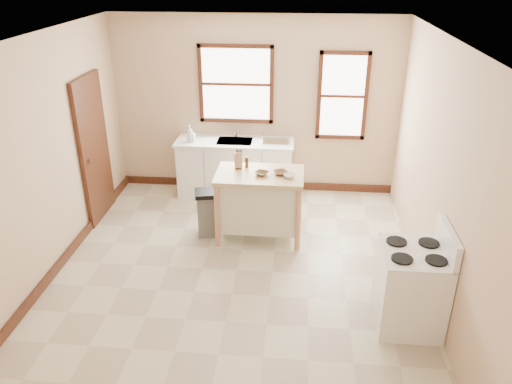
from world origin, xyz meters
TOP-DOWN VIEW (x-y plane):
  - floor at (0.00, 0.00)m, footprint 5.00×5.00m
  - ceiling at (0.00, 0.00)m, footprint 5.00×5.00m
  - wall_back at (0.00, 2.50)m, footprint 4.50×0.04m
  - wall_left at (-2.25, 0.00)m, footprint 0.04×5.00m
  - wall_right at (2.25, 0.00)m, footprint 0.04×5.00m
  - window_main at (-0.30, 2.48)m, footprint 1.17×0.06m
  - window_side at (1.35, 2.48)m, footprint 0.77×0.06m
  - door_left at (-2.21, 1.30)m, footprint 0.06×0.90m
  - baseboard_back at (0.00, 2.47)m, footprint 4.50×0.04m
  - baseboard_left at (-2.22, 0.00)m, footprint 0.04×5.00m
  - sink_counter at (-0.30, 2.20)m, footprint 1.86×0.62m
  - faucet at (-0.30, 2.38)m, footprint 0.03×0.03m
  - soap_bottle_a at (-0.99, 2.11)m, footprint 0.10×0.10m
  - soap_bottle_b at (-0.96, 2.13)m, footprint 0.10×0.10m
  - dish_rack at (0.36, 2.21)m, footprint 0.53×0.48m
  - kitchen_island at (0.21, 0.88)m, footprint 1.17×0.75m
  - knife_block at (-0.10, 1.05)m, footprint 0.12×0.12m
  - pepper_grinder at (0.01, 1.06)m, footprint 0.05×0.05m
  - bowl_a at (0.24, 0.82)m, footprint 0.24×0.24m
  - bowl_b at (0.48, 0.87)m, footprint 0.25×0.25m
  - bowl_c at (0.60, 0.77)m, footprint 0.17×0.17m
  - trash_bin at (-0.50, 0.86)m, footprint 0.40×0.36m
  - gas_stove at (1.91, -0.79)m, footprint 0.71×0.72m

SIDE VIEW (x-z plane):
  - floor at x=0.00m, z-range 0.00..0.00m
  - baseboard_back at x=0.00m, z-range 0.00..0.12m
  - baseboard_left at x=-2.22m, z-range 0.00..0.12m
  - trash_bin at x=-0.50m, z-range 0.00..0.66m
  - sink_counter at x=-0.30m, z-range 0.00..0.92m
  - kitchen_island at x=0.21m, z-range 0.00..0.95m
  - gas_stove at x=1.91m, z-range 0.00..1.15m
  - bowl_a at x=0.24m, z-range 0.95..1.00m
  - bowl_b at x=0.48m, z-range 0.95..1.00m
  - dish_rack at x=0.36m, z-range 0.92..1.03m
  - bowl_c at x=0.60m, z-range 0.95..1.00m
  - soap_bottle_b at x=-0.96m, z-range 0.92..1.11m
  - pepper_grinder at x=0.01m, z-range 0.95..1.10m
  - faucet at x=-0.30m, z-range 0.92..1.14m
  - soap_bottle_a at x=-0.99m, z-range 0.92..1.18m
  - door_left at x=-2.21m, z-range 0.00..2.10m
  - knife_block at x=-0.10m, z-range 0.95..1.15m
  - wall_back at x=0.00m, z-range 0.00..2.80m
  - wall_left at x=-2.25m, z-range 0.00..2.80m
  - wall_right at x=2.25m, z-range 0.00..2.80m
  - window_side at x=1.35m, z-range 0.92..2.29m
  - window_main at x=-0.30m, z-range 1.14..2.36m
  - ceiling at x=0.00m, z-range 2.80..2.80m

